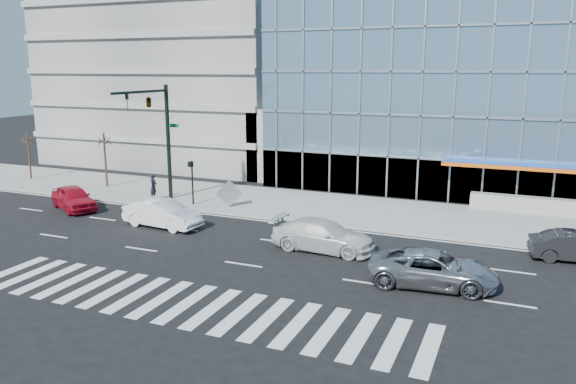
% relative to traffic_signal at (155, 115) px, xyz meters
% --- Properties ---
extents(ground, '(160.00, 160.00, 0.00)m').
position_rel_traffic_signal_xyz_m(ground, '(11.00, -4.57, -6.16)').
color(ground, black).
rests_on(ground, ground).
extents(sidewalk, '(120.00, 8.00, 0.15)m').
position_rel_traffic_signal_xyz_m(sidewalk, '(11.00, 3.43, -6.09)').
color(sidewalk, gray).
rests_on(sidewalk, ground).
extents(theatre_building, '(42.00, 26.00, 15.00)m').
position_rel_traffic_signal_xyz_m(theatre_building, '(25.00, 21.43, 1.34)').
color(theatre_building, '#709ABC').
rests_on(theatre_building, ground).
extents(parking_garage, '(24.00, 24.00, 20.00)m').
position_rel_traffic_signal_xyz_m(parking_garage, '(-9.00, 21.43, 3.84)').
color(parking_garage, gray).
rests_on(parking_garage, ground).
extents(ramp_block, '(6.00, 8.00, 6.00)m').
position_rel_traffic_signal_xyz_m(ramp_block, '(5.00, 13.43, -3.16)').
color(ramp_block, gray).
rests_on(ramp_block, ground).
extents(traffic_signal, '(1.14, 5.74, 8.00)m').
position_rel_traffic_signal_xyz_m(traffic_signal, '(0.00, 0.00, 0.00)').
color(traffic_signal, black).
rests_on(traffic_signal, sidewalk).
extents(ped_signal_post, '(0.30, 0.33, 3.00)m').
position_rel_traffic_signal_xyz_m(ped_signal_post, '(2.50, 0.37, -4.02)').
color(ped_signal_post, black).
rests_on(ped_signal_post, sidewalk).
extents(street_tree_near, '(1.10, 1.10, 4.23)m').
position_rel_traffic_signal_xyz_m(street_tree_near, '(-7.00, 2.93, -2.39)').
color(street_tree_near, '#332319').
rests_on(street_tree_near, sidewalk).
extents(street_tree_far, '(1.10, 1.10, 3.87)m').
position_rel_traffic_signal_xyz_m(street_tree_far, '(-15.00, 2.93, -2.72)').
color(street_tree_far, '#332319').
rests_on(street_tree_far, sidewalk).
extents(silver_suv, '(5.73, 3.10, 1.53)m').
position_rel_traffic_signal_xyz_m(silver_suv, '(19.81, -7.77, -5.40)').
color(silver_suv, '#A6A6AA').
rests_on(silver_suv, ground).
extents(white_suv, '(5.51, 2.38, 1.58)m').
position_rel_traffic_signal_xyz_m(white_suv, '(13.81, -5.02, -5.37)').
color(white_suv, silver).
rests_on(white_suv, ground).
extents(white_sedan, '(5.05, 2.16, 1.62)m').
position_rel_traffic_signal_xyz_m(white_sedan, '(3.57, -4.60, -5.35)').
color(white_sedan, white).
rests_on(white_sedan, ground).
extents(red_sedan, '(4.99, 3.88, 1.59)m').
position_rel_traffic_signal_xyz_m(red_sedan, '(-4.40, -3.38, -5.37)').
color(red_sedan, '#AE0D23').
rests_on(red_sedan, ground).
extents(pedestrian, '(0.55, 0.74, 1.85)m').
position_rel_traffic_signal_xyz_m(pedestrian, '(-0.83, 0.57, -5.09)').
color(pedestrian, black).
rests_on(pedestrian, sidewalk).
extents(tilted_panel, '(1.47, 1.19, 1.84)m').
position_rel_traffic_signal_xyz_m(tilted_panel, '(5.14, 0.72, -5.10)').
color(tilted_panel, gray).
rests_on(tilted_panel, sidewalk).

